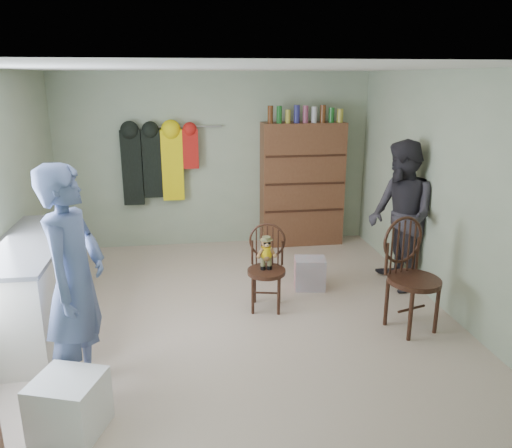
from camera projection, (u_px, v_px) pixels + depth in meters
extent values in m
plane|color=beige|center=(235.00, 317.00, 5.24)|extent=(5.00, 5.00, 0.00)
plane|color=#A5B295|center=(216.00, 161.00, 7.26)|extent=(4.50, 0.00, 4.50)
plane|color=#A5B295|center=(448.00, 194.00, 5.20)|extent=(0.00, 5.00, 5.00)
plane|color=white|center=(232.00, 68.00, 4.53)|extent=(5.00, 5.00, 0.00)
cube|color=silver|center=(35.00, 289.00, 4.83)|extent=(0.60, 1.80, 0.90)
cube|color=slate|center=(29.00, 243.00, 4.70)|extent=(0.64, 1.86, 0.04)
cylinder|color=#99999E|center=(57.00, 298.00, 4.43)|extent=(0.02, 0.02, 0.14)
cylinder|color=#99999E|center=(76.00, 262.00, 5.28)|extent=(0.02, 0.02, 0.14)
cube|color=white|center=(69.00, 405.00, 3.50)|extent=(0.56, 0.55, 0.42)
cylinder|color=#3C2015|center=(266.00, 272.00, 5.31)|extent=(0.49, 0.49, 0.04)
cylinder|color=#3C2015|center=(253.00, 296.00, 5.26)|extent=(0.03, 0.03, 0.41)
cylinder|color=#3C2015|center=(279.00, 297.00, 5.24)|extent=(0.03, 0.03, 0.41)
cylinder|color=#3C2015|center=(255.00, 285.00, 5.53)|extent=(0.03, 0.03, 0.41)
cylinder|color=#3C2015|center=(279.00, 286.00, 5.51)|extent=(0.03, 0.03, 0.41)
torus|color=#3C2015|center=(267.00, 241.00, 5.39)|extent=(0.39, 0.11, 0.40)
cylinder|color=#3C2015|center=(252.00, 252.00, 5.43)|extent=(0.03, 0.03, 0.27)
cylinder|color=#3C2015|center=(282.00, 253.00, 5.41)|extent=(0.03, 0.03, 0.27)
cylinder|color=yellow|center=(266.00, 252.00, 5.27)|extent=(0.12, 0.12, 0.11)
cylinder|color=#475128|center=(266.00, 262.00, 5.30)|extent=(0.07, 0.07, 0.17)
sphere|color=#9E7042|center=(266.00, 243.00, 5.24)|extent=(0.10, 0.10, 0.10)
cylinder|color=#475128|center=(266.00, 238.00, 5.23)|extent=(0.09, 0.09, 0.03)
cube|color=black|center=(267.00, 243.00, 5.19)|extent=(0.07, 0.01, 0.02)
cylinder|color=#3C2015|center=(414.00, 281.00, 4.84)|extent=(0.62, 0.62, 0.05)
cylinder|color=#3C2015|center=(411.00, 317.00, 4.71)|extent=(0.04, 0.04, 0.50)
cylinder|color=#3C2015|center=(437.00, 310.00, 4.85)|extent=(0.04, 0.04, 0.50)
cylinder|color=#3C2015|center=(387.00, 302.00, 5.00)|extent=(0.04, 0.04, 0.50)
cylinder|color=#3C2015|center=(412.00, 296.00, 5.14)|extent=(0.04, 0.04, 0.50)
torus|color=#3C2015|center=(403.00, 240.00, 4.91)|extent=(0.47, 0.17, 0.48)
cylinder|color=#3C2015|center=(387.00, 259.00, 4.87)|extent=(0.03, 0.03, 0.33)
cylinder|color=#3C2015|center=(418.00, 253.00, 5.03)|extent=(0.03, 0.03, 0.33)
cube|color=#E57276|center=(310.00, 273.00, 5.91)|extent=(0.39, 0.33, 0.37)
imported|color=#526497|center=(75.00, 283.00, 3.78)|extent=(0.58, 0.75, 1.84)
imported|color=#2D2B33|center=(401.00, 216.00, 5.76)|extent=(0.67, 0.86, 1.75)
cube|color=brown|center=(302.00, 184.00, 7.34)|extent=(1.20, 0.38, 1.80)
cube|color=#3C2015|center=(304.00, 211.00, 7.26)|extent=(1.16, 0.02, 0.03)
cube|color=#3C2015|center=(305.00, 184.00, 7.15)|extent=(1.16, 0.02, 0.03)
cube|color=#3C2015|center=(306.00, 156.00, 7.03)|extent=(1.16, 0.02, 0.03)
cylinder|color=#592D14|center=(270.00, 115.00, 6.89)|extent=(0.08, 0.08, 0.24)
cylinder|color=#19591E|center=(279.00, 115.00, 6.90)|extent=(0.08, 0.08, 0.24)
cylinder|color=#A59933|center=(288.00, 116.00, 6.93)|extent=(0.08, 0.08, 0.19)
cylinder|color=navy|center=(297.00, 114.00, 6.94)|extent=(0.08, 0.08, 0.25)
cylinder|color=#8C3F59|center=(306.00, 114.00, 6.96)|extent=(0.08, 0.08, 0.24)
cylinder|color=#B2B2B7|center=(314.00, 115.00, 6.98)|extent=(0.08, 0.08, 0.22)
cylinder|color=#592D14|center=(323.00, 114.00, 6.99)|extent=(0.08, 0.08, 0.24)
cylinder|color=#19591E|center=(331.00, 115.00, 7.02)|extent=(0.08, 0.08, 0.21)
cylinder|color=#A59933|center=(340.00, 116.00, 7.04)|extent=(0.09, 0.09, 0.19)
cylinder|color=#99999E|center=(187.00, 127.00, 7.00)|extent=(1.00, 0.02, 0.02)
cube|color=black|center=(132.00, 168.00, 6.99)|extent=(0.28, 0.10, 1.05)
cube|color=black|center=(152.00, 164.00, 7.01)|extent=(0.26, 0.10, 0.95)
cube|color=yellow|center=(173.00, 165.00, 7.06)|extent=(0.30, 0.10, 1.00)
cube|color=red|center=(190.00, 149.00, 7.03)|extent=(0.22, 0.10, 0.55)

